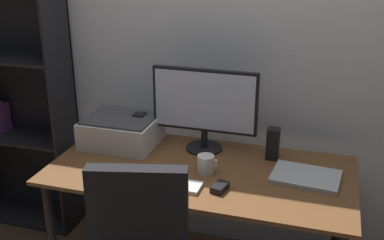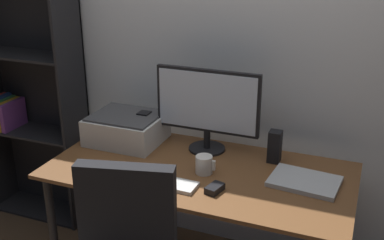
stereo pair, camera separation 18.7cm
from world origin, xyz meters
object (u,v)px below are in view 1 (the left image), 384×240
(keyboard, at_px, (171,184))
(coffee_mug, at_px, (206,164))
(mouse, at_px, (220,187))
(desk, at_px, (200,183))
(speaker_left, at_px, (140,128))
(speaker_right, at_px, (273,144))
(bookshelf, at_px, (16,100))
(laptop, at_px, (306,177))
(monitor, at_px, (205,105))
(printer, at_px, (122,130))

(keyboard, relative_size, coffee_mug, 2.89)
(mouse, bearing_deg, desk, 141.93)
(speaker_left, bearing_deg, speaker_right, 0.00)
(keyboard, bearing_deg, speaker_left, 129.54)
(desk, xyz_separation_m, bookshelf, (-1.35, 0.37, 0.20))
(coffee_mug, relative_size, laptop, 0.31)
(monitor, xyz_separation_m, laptop, (0.56, -0.19, -0.25))
(keyboard, relative_size, speaker_right, 1.71)
(speaker_left, xyz_separation_m, speaker_right, (0.75, 0.00, 0.00))
(coffee_mug, bearing_deg, speaker_left, 150.90)
(keyboard, bearing_deg, desk, 69.16)
(bookshelf, bearing_deg, mouse, -20.51)
(speaker_right, xyz_separation_m, bookshelf, (-1.67, 0.15, 0.03))
(keyboard, xyz_separation_m, printer, (-0.42, 0.38, 0.07))
(keyboard, xyz_separation_m, speaker_right, (0.42, 0.43, 0.08))
(printer, bearing_deg, speaker_right, 3.41)
(monitor, bearing_deg, keyboard, -95.21)
(speaker_right, bearing_deg, speaker_left, 180.00)
(bookshelf, bearing_deg, monitor, -6.17)
(desk, height_order, speaker_left, speaker_left)
(coffee_mug, xyz_separation_m, laptop, (0.48, 0.08, -0.03))
(monitor, xyz_separation_m, keyboard, (-0.04, -0.44, -0.25))
(mouse, bearing_deg, laptop, 45.74)
(desk, bearing_deg, laptop, 5.05)
(desk, relative_size, printer, 3.81)
(desk, relative_size, laptop, 4.77)
(speaker_right, bearing_deg, coffee_mug, -139.13)
(keyboard, xyz_separation_m, mouse, (0.23, 0.02, 0.01))
(keyboard, distance_m, speaker_left, 0.55)
(printer, relative_size, bookshelf, 0.23)
(desk, height_order, speaker_right, speaker_right)
(keyboard, bearing_deg, mouse, 6.81)
(coffee_mug, xyz_separation_m, printer, (-0.55, 0.20, 0.03))
(desk, xyz_separation_m, mouse, (0.15, -0.19, 0.10))
(coffee_mug, relative_size, printer, 0.25)
(coffee_mug, xyz_separation_m, speaker_left, (-0.46, 0.25, 0.04))
(coffee_mug, height_order, speaker_right, speaker_right)
(printer, bearing_deg, keyboard, -41.84)
(desk, bearing_deg, speaker_right, 34.16)
(laptop, bearing_deg, coffee_mug, -165.60)
(monitor, distance_m, keyboard, 0.51)
(laptop, relative_size, bookshelf, 0.18)
(printer, bearing_deg, mouse, -28.73)
(coffee_mug, xyz_separation_m, speaker_right, (0.29, 0.25, 0.04))
(laptop, relative_size, speaker_left, 1.88)
(mouse, distance_m, coffee_mug, 0.19)
(monitor, bearing_deg, bookshelf, 173.83)
(desk, relative_size, mouse, 15.89)
(monitor, height_order, speaker_right, monitor)
(laptop, bearing_deg, printer, 178.31)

